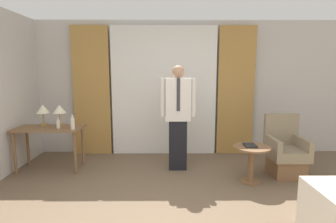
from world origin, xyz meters
name	(u,v)px	position (x,y,z in m)	size (l,w,h in m)	color
wall_back	(164,88)	(0.00, 2.98, 1.35)	(10.00, 0.06, 2.70)	beige
curtain_sheer_center	(164,91)	(0.00, 2.85, 1.29)	(2.10, 0.06, 2.58)	white
curtain_drape_left	(92,91)	(-1.46, 2.85, 1.29)	(0.73, 0.06, 2.58)	#B28442
curtain_drape_right	(236,91)	(1.46, 2.85, 1.29)	(0.73, 0.06, 2.58)	#B28442
desk	(49,134)	(-1.96, 1.95, 0.62)	(1.12, 0.54, 0.74)	brown
table_lamp_left	(43,110)	(-2.11, 2.09, 1.02)	(0.23, 0.23, 0.37)	#9E7F47
table_lamp_right	(59,110)	(-1.82, 2.09, 1.02)	(0.23, 0.23, 0.37)	#9E7F47
bottle_near_edge	(58,124)	(-1.77, 1.89, 0.82)	(0.06, 0.06, 0.18)	silver
bottle_by_lamp	(73,123)	(-1.50, 1.80, 0.85)	(0.07, 0.07, 0.25)	silver
person	(178,114)	(0.24, 1.94, 0.98)	(0.61, 0.21, 1.79)	black
armchair	(285,153)	(2.00, 1.69, 0.36)	(0.56, 0.61, 0.98)	brown
side_table	(251,158)	(1.34, 1.38, 0.38)	(0.55, 0.55, 0.57)	brown
book	(250,145)	(1.32, 1.39, 0.58)	(0.17, 0.22, 0.03)	black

